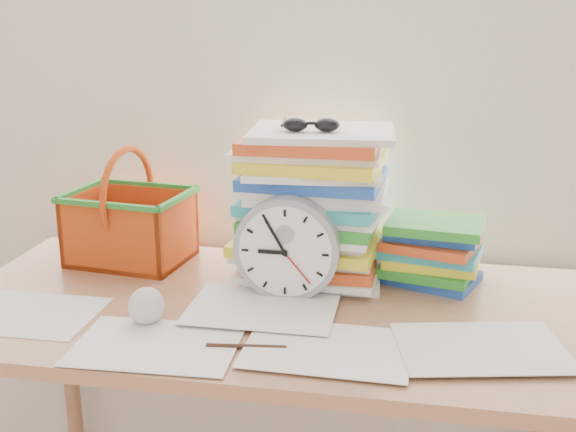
% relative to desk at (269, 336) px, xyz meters
% --- Properties ---
extents(curtain, '(2.40, 0.01, 2.50)m').
position_rel_desk_xyz_m(curtain, '(0.00, 0.38, 0.62)').
color(curtain, white).
rests_on(curtain, room_shell).
extents(desk, '(1.40, 0.70, 0.75)m').
position_rel_desk_xyz_m(desk, '(0.00, 0.00, 0.00)').
color(desk, '#9E6B4A').
rests_on(desk, ground).
extents(paper_stack, '(0.37, 0.31, 0.35)m').
position_rel_desk_xyz_m(paper_stack, '(0.07, 0.19, 0.25)').
color(paper_stack, white).
rests_on(paper_stack, desk).
extents(clock, '(0.23, 0.05, 0.23)m').
position_rel_desk_xyz_m(clock, '(0.03, 0.04, 0.19)').
color(clock, '#909299').
rests_on(clock, desk).
extents(sunglasses, '(0.16, 0.14, 0.04)m').
position_rel_desk_xyz_m(sunglasses, '(0.07, 0.15, 0.44)').
color(sunglasses, black).
rests_on(sunglasses, paper_stack).
extents(book_stack, '(0.30, 0.25, 0.15)m').
position_rel_desk_xyz_m(book_stack, '(0.35, 0.20, 0.15)').
color(book_stack, white).
rests_on(book_stack, desk).
extents(basket, '(0.31, 0.26, 0.29)m').
position_rel_desk_xyz_m(basket, '(-0.40, 0.21, 0.22)').
color(basket, '#E05115').
rests_on(basket, desk).
extents(crumpled_ball, '(0.08, 0.08, 0.08)m').
position_rel_desk_xyz_m(crumpled_ball, '(-0.22, -0.14, 0.11)').
color(crumpled_ball, silver).
rests_on(crumpled_ball, desk).
extents(pen, '(0.15, 0.03, 0.01)m').
position_rel_desk_xyz_m(pen, '(0.00, -0.21, 0.08)').
color(pen, black).
rests_on(pen, desk).
extents(scattered_papers, '(1.26, 0.42, 0.02)m').
position_rel_desk_xyz_m(scattered_papers, '(0.00, 0.00, 0.08)').
color(scattered_papers, white).
rests_on(scattered_papers, desk).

